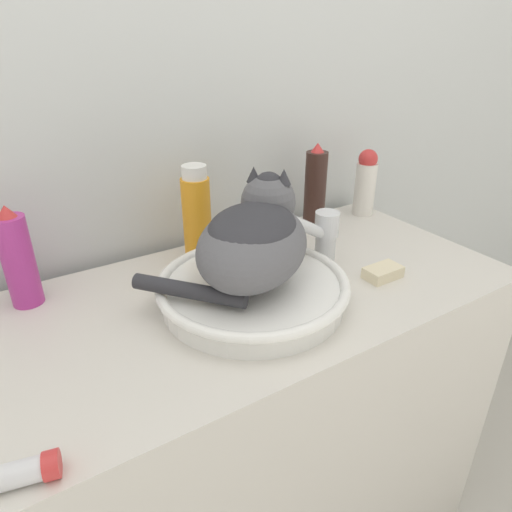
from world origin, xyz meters
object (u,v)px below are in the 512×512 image
cat (254,236)px  lotion_bottle_white (365,183)px  hairspray_can_black (315,189)px  shampoo_bottle_tall (197,215)px  soap_bar (383,272)px  faucet (322,236)px  spray_bottle_trigger (18,260)px

cat → lotion_bottle_white: size_ratio=2.04×
hairspray_can_black → shampoo_bottle_tall: hairspray_can_black is taller
lotion_bottle_white → hairspray_can_black: 0.18m
lotion_bottle_white → soap_bar: lotion_bottle_white is taller
faucet → hairspray_can_black: hairspray_can_black is taller
hairspray_can_black → spray_bottle_trigger: 0.68m
cat → faucet: (0.19, 0.03, -0.06)m
faucet → soap_bar: bearing=116.3°
lotion_bottle_white → shampoo_bottle_tall: (-0.50, -0.00, 0.01)m
spray_bottle_trigger → faucet: bearing=-18.4°
cat → shampoo_bottle_tall: 0.22m
cat → shampoo_bottle_tall: bearing=51.3°
faucet → spray_bottle_trigger: size_ratio=0.77×
lotion_bottle_white → spray_bottle_trigger: size_ratio=0.92×
spray_bottle_trigger → shampoo_bottle_tall: bearing=0.0°
faucet → hairspray_can_black: (0.13, 0.19, 0.03)m
hairspray_can_black → soap_bar: bearing=-99.2°
hairspray_can_black → cat: bearing=-145.6°
cat → hairspray_can_black: (0.32, 0.22, -0.03)m
lotion_bottle_white → hairspray_can_black: size_ratio=0.83×
lotion_bottle_white → shampoo_bottle_tall: bearing=-180.0°
spray_bottle_trigger → shampoo_bottle_tall: (0.36, 0.00, 0.01)m
spray_bottle_trigger → shampoo_bottle_tall: size_ratio=0.92×
shampoo_bottle_tall → soap_bar: bearing=-45.8°
cat → lotion_bottle_white: 0.54m
lotion_bottle_white → hairspray_can_black: bearing=-180.0°
hairspray_can_black → soap_bar: hairspray_can_black is taller
cat → lotion_bottle_white: (0.49, 0.22, -0.04)m
faucet → soap_bar: size_ratio=1.92×
lotion_bottle_white → shampoo_bottle_tall: 0.50m
cat → soap_bar: (0.27, -0.07, -0.12)m
cat → soap_bar: size_ratio=4.69×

